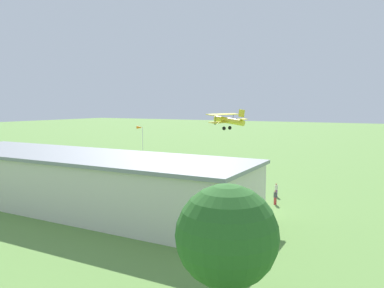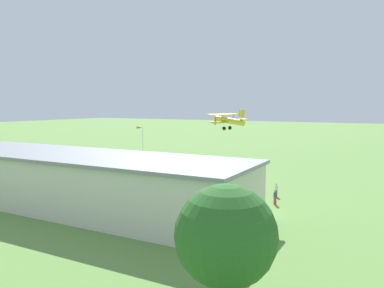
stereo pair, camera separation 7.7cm
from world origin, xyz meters
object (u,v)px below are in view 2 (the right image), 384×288
at_px(car_black, 4,166).
at_px(car_white, 37,168).
at_px(windsock, 140,130).
at_px(hangar, 77,180).
at_px(person_at_fence_line, 275,197).
at_px(biplane, 228,120).
at_px(person_walking_on_apron, 276,190).
at_px(tree_by_windsock, 226,236).

bearing_deg(car_black, car_white, -168.67).
bearing_deg(windsock, hangar, 115.55).
bearing_deg(windsock, person_at_fence_line, 149.00).
bearing_deg(car_black, biplane, -148.63).
xyz_separation_m(hangar, car_white, (22.25, -12.55, -2.20)).
bearing_deg(person_at_fence_line, hangar, 31.89).
distance_m(person_walking_on_apron, tree_by_windsock, 28.98).
relative_size(person_at_fence_line, person_walking_on_apron, 0.99).
distance_m(car_black, person_walking_on_apron, 47.08).
xyz_separation_m(car_black, tree_by_windsock, (-52.54, 23.83, 3.82)).
xyz_separation_m(car_white, car_black, (6.79, 1.36, 0.01)).
xyz_separation_m(car_black, windsock, (-13.57, -21.16, 5.39)).
height_order(person_walking_on_apron, tree_by_windsock, tree_by_windsock).
bearing_deg(windsock, car_black, 57.32).
bearing_deg(person_at_fence_line, windsock, -31.00).
bearing_deg(person_walking_on_apron, biplane, -49.52).
xyz_separation_m(person_walking_on_apron, windsock, (33.31, -16.82, 5.38)).
bearing_deg(car_white, biplane, -144.45).
distance_m(car_white, tree_by_windsock, 52.37).
distance_m(car_white, car_black, 6.92).
bearing_deg(biplane, hangar, 82.34).
bearing_deg(biplane, person_at_fence_line, 126.51).
bearing_deg(hangar, person_walking_on_apron, -138.97).
height_order(tree_by_windsock, windsock, tree_by_windsock).
xyz_separation_m(car_black, person_at_fence_line, (-47.89, -0.54, -0.00)).
height_order(biplane, person_walking_on_apron, biplane).
xyz_separation_m(hangar, windsock, (15.46, -32.35, 3.19)).
height_order(person_at_fence_line, person_walking_on_apron, person_walking_on_apron).
xyz_separation_m(biplane, car_white, (26.49, 18.92, -7.90)).
relative_size(biplane, car_black, 2.12).
distance_m(person_at_fence_line, tree_by_windsock, 25.10).
distance_m(car_black, person_at_fence_line, 47.89).
bearing_deg(windsock, car_white, 71.08).
bearing_deg(person_walking_on_apron, tree_by_windsock, 101.36).
distance_m(biplane, windsock, 19.88).
distance_m(car_white, person_at_fence_line, 41.11).
height_order(car_black, person_walking_on_apron, person_walking_on_apron).
relative_size(biplane, car_white, 2.29).
relative_size(car_black, person_walking_on_apron, 2.59).
xyz_separation_m(biplane, windsock, (19.70, -0.88, -2.50)).
height_order(car_black, person_at_fence_line, person_at_fence_line).
bearing_deg(tree_by_windsock, windsock, -49.10).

